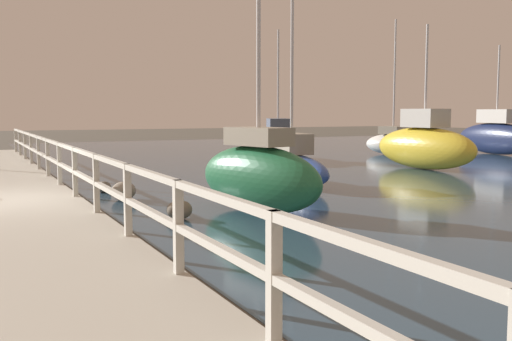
{
  "coord_description": "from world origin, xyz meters",
  "views": [
    {
      "loc": [
        -0.41,
        -13.3,
        2.12
      ],
      "look_at": [
        4.48,
        -3.3,
        1.03
      ],
      "focal_mm": 42.0,
      "sensor_mm": 36.0,
      "label": 1
    }
  ],
  "objects_px": {
    "sailboat_black": "(278,144)",
    "sailboat_blue": "(291,164)",
    "sailboat_yellow": "(424,145)",
    "sailboat_green": "(258,175)",
    "sailboat_navy": "(496,136)",
    "sailboat_white": "(393,143)"
  },
  "relations": [
    {
      "from": "sailboat_black",
      "to": "sailboat_blue",
      "type": "height_order",
      "value": "sailboat_blue"
    },
    {
      "from": "sailboat_black",
      "to": "sailboat_yellow",
      "type": "height_order",
      "value": "sailboat_black"
    },
    {
      "from": "sailboat_blue",
      "to": "sailboat_green",
      "type": "bearing_deg",
      "value": -120.68
    },
    {
      "from": "sailboat_navy",
      "to": "sailboat_yellow",
      "type": "xyz_separation_m",
      "value": [
        -8.64,
        -4.48,
        -0.03
      ]
    },
    {
      "from": "sailboat_green",
      "to": "sailboat_yellow",
      "type": "height_order",
      "value": "sailboat_yellow"
    },
    {
      "from": "sailboat_blue",
      "to": "sailboat_green",
      "type": "height_order",
      "value": "sailboat_blue"
    },
    {
      "from": "sailboat_white",
      "to": "sailboat_navy",
      "type": "bearing_deg",
      "value": -40.74
    },
    {
      "from": "sailboat_white",
      "to": "sailboat_yellow",
      "type": "relative_size",
      "value": 1.25
    },
    {
      "from": "sailboat_navy",
      "to": "sailboat_yellow",
      "type": "bearing_deg",
      "value": -143.97
    },
    {
      "from": "sailboat_yellow",
      "to": "sailboat_black",
      "type": "bearing_deg",
      "value": 114.69
    },
    {
      "from": "sailboat_green",
      "to": "sailboat_white",
      "type": "bearing_deg",
      "value": 28.82
    },
    {
      "from": "sailboat_navy",
      "to": "sailboat_yellow",
      "type": "distance_m",
      "value": 9.73
    },
    {
      "from": "sailboat_black",
      "to": "sailboat_green",
      "type": "xyz_separation_m",
      "value": [
        -6.8,
        -11.84,
        0.07
      ]
    },
    {
      "from": "sailboat_navy",
      "to": "sailboat_blue",
      "type": "bearing_deg",
      "value": -148.53
    },
    {
      "from": "sailboat_white",
      "to": "sailboat_green",
      "type": "height_order",
      "value": "sailboat_white"
    },
    {
      "from": "sailboat_black",
      "to": "sailboat_navy",
      "type": "xyz_separation_m",
      "value": [
        11.66,
        -1.42,
        0.2
      ]
    },
    {
      "from": "sailboat_white",
      "to": "sailboat_green",
      "type": "xyz_separation_m",
      "value": [
        -13.62,
        -12.43,
        0.18
      ]
    },
    {
      "from": "sailboat_navy",
      "to": "sailboat_yellow",
      "type": "height_order",
      "value": "sailboat_navy"
    },
    {
      "from": "sailboat_white",
      "to": "sailboat_navy",
      "type": "xyz_separation_m",
      "value": [
        4.84,
        -2.02,
        0.31
      ]
    },
    {
      "from": "sailboat_white",
      "to": "sailboat_blue",
      "type": "bearing_deg",
      "value": -159.37
    },
    {
      "from": "sailboat_white",
      "to": "sailboat_green",
      "type": "bearing_deg",
      "value": -155.75
    },
    {
      "from": "sailboat_black",
      "to": "sailboat_blue",
      "type": "relative_size",
      "value": 0.72
    }
  ]
}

